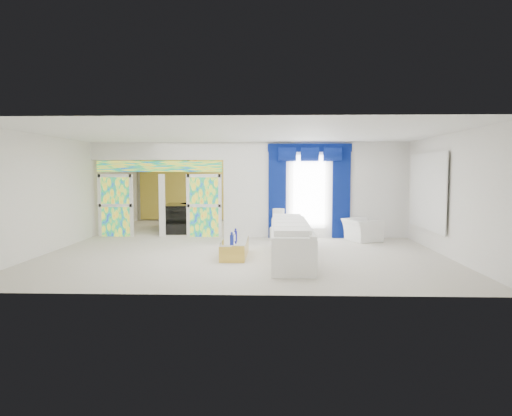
{
  "coord_description": "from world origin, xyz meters",
  "views": [
    {
      "loc": [
        0.7,
        -13.68,
        2.08
      ],
      "look_at": [
        0.3,
        -1.2,
        1.1
      ],
      "focal_mm": 32.6,
      "sensor_mm": 36.0,
      "label": 1
    }
  ],
  "objects_px": {
    "coffee_table": "(235,248)",
    "console_table": "(288,234)",
    "grand_piano": "(185,216)",
    "armchair": "(362,230)",
    "white_sofa": "(290,242)"
  },
  "relations": [
    {
      "from": "white_sofa",
      "to": "grand_piano",
      "type": "relative_size",
      "value": 2.37
    },
    {
      "from": "console_table",
      "to": "grand_piano",
      "type": "relative_size",
      "value": 0.63
    },
    {
      "from": "console_table",
      "to": "grand_piano",
      "type": "xyz_separation_m",
      "value": [
        -3.7,
        2.74,
        0.26
      ]
    },
    {
      "from": "coffee_table",
      "to": "console_table",
      "type": "distance_m",
      "value": 3.17
    },
    {
      "from": "white_sofa",
      "to": "coffee_table",
      "type": "distance_m",
      "value": 1.4
    },
    {
      "from": "console_table",
      "to": "grand_piano",
      "type": "bearing_deg",
      "value": 143.49
    },
    {
      "from": "white_sofa",
      "to": "console_table",
      "type": "xyz_separation_m",
      "value": [
        0.07,
        3.14,
        -0.21
      ]
    },
    {
      "from": "console_table",
      "to": "armchair",
      "type": "relative_size",
      "value": 1.09
    },
    {
      "from": "coffee_table",
      "to": "console_table",
      "type": "bearing_deg",
      "value": 63.39
    },
    {
      "from": "coffee_table",
      "to": "armchair",
      "type": "relative_size",
      "value": 1.73
    },
    {
      "from": "console_table",
      "to": "coffee_table",
      "type": "bearing_deg",
      "value": -116.61
    },
    {
      "from": "armchair",
      "to": "grand_piano",
      "type": "bearing_deg",
      "value": 41.81
    },
    {
      "from": "coffee_table",
      "to": "grand_piano",
      "type": "relative_size",
      "value": 1.01
    },
    {
      "from": "armchair",
      "to": "grand_piano",
      "type": "distance_m",
      "value": 6.6
    },
    {
      "from": "coffee_table",
      "to": "grand_piano",
      "type": "distance_m",
      "value": 6.03
    }
  ]
}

